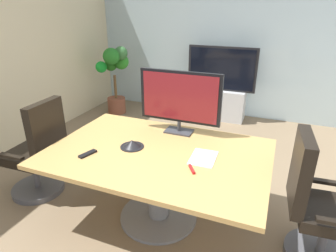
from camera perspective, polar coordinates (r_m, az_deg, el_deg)
The scene contains 12 objects.
ground_plane at distance 3.11m, azimuth 0.54°, elevation -16.14°, with size 7.20×7.20×0.00m, color #7A664C.
wall_back_glass_partition at distance 5.43m, azimuth 13.20°, elevation 17.45°, with size 5.33×0.10×2.97m, color #9EB2B7.
conference_table at distance 2.69m, azimuth -2.01°, elevation -8.28°, with size 1.97×1.31×0.74m.
office_chair_left at distance 3.39m, azimuth -24.28°, elevation -5.57°, with size 0.60×0.58×1.09m.
office_chair_right at distance 2.64m, azimuth 27.42°, elevation -14.80°, with size 0.61×0.59×1.09m.
tv_monitor at distance 2.87m, azimuth 2.37°, elevation 5.45°, with size 0.84×0.18×0.64m.
wall_display_unit at distance 5.31m, azimuth 10.30°, elevation 6.01°, with size 1.20×0.36×1.31m.
potted_plant at distance 5.53m, azimuth -10.46°, elevation 10.19°, with size 0.57×0.60×1.27m.
conference_phone at distance 2.68m, azimuth -7.17°, elevation -3.57°, with size 0.22×0.22×0.07m.
remote_control at distance 2.64m, azimuth -15.68°, elevation -5.34°, with size 0.05×0.17×0.02m, color black.
whiteboard_marker at distance 2.32m, azimuth 4.74°, elevation -8.53°, with size 0.13×0.02×0.02m, color red.
paper_notepad at distance 2.50m, azimuth 7.02°, elevation -6.29°, with size 0.21×0.30×0.01m, color white.
Camera 1 is at (0.87, -2.24, 1.96)m, focal length 30.67 mm.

